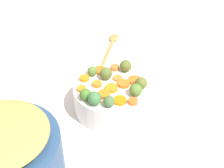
# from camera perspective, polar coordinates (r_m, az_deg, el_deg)

# --- Properties ---
(tabletop) EXTENTS (2.40, 2.40, 0.02)m
(tabletop) POSITION_cam_1_polar(r_m,az_deg,el_deg) (0.96, -1.35, -6.49)
(tabletop) COLOR silver
(tabletop) RESTS_ON ground
(serving_bowl_carrots) EXTENTS (0.22, 0.22, 0.08)m
(serving_bowl_carrots) POSITION_cam_1_polar(r_m,az_deg,el_deg) (0.96, -0.00, -2.38)
(serving_bowl_carrots) COLOR white
(serving_bowl_carrots) RESTS_ON tabletop
(metal_pot) EXTENTS (0.26, 0.26, 0.13)m
(metal_pot) POSITION_cam_1_polar(r_m,az_deg,el_deg) (0.80, -18.09, -12.64)
(metal_pot) COLOR #2D4F7B
(metal_pot) RESTS_ON tabletop
(carrot_slice_0) EXTENTS (0.04, 0.04, 0.01)m
(carrot_slice_0) POSITION_cam_1_polar(r_m,az_deg,el_deg) (0.96, -4.87, 1.01)
(carrot_slice_0) COLOR orange
(carrot_slice_0) RESTS_ON serving_bowl_carrots
(carrot_slice_1) EXTENTS (0.05, 0.05, 0.01)m
(carrot_slice_1) POSITION_cam_1_polar(r_m,az_deg,el_deg) (0.92, -0.09, -0.74)
(carrot_slice_1) COLOR orange
(carrot_slice_1) RESTS_ON serving_bowl_carrots
(carrot_slice_2) EXTENTS (0.05, 0.05, 0.01)m
(carrot_slice_2) POSITION_cam_1_polar(r_m,az_deg,el_deg) (0.88, 1.37, -2.91)
(carrot_slice_2) COLOR orange
(carrot_slice_2) RESTS_ON serving_bowl_carrots
(carrot_slice_3) EXTENTS (0.04, 0.04, 0.01)m
(carrot_slice_3) POSITION_cam_1_polar(r_m,az_deg,el_deg) (0.94, -2.67, -0.01)
(carrot_slice_3) COLOR orange
(carrot_slice_3) RESTS_ON serving_bowl_carrots
(carrot_slice_4) EXTENTS (0.05, 0.05, 0.01)m
(carrot_slice_4) POSITION_cam_1_polar(r_m,az_deg,el_deg) (0.95, 3.97, 0.66)
(carrot_slice_4) COLOR orange
(carrot_slice_4) RESTS_ON serving_bowl_carrots
(carrot_slice_5) EXTENTS (0.04, 0.04, 0.01)m
(carrot_slice_5) POSITION_cam_1_polar(r_m,az_deg,el_deg) (0.90, -1.51, -1.83)
(carrot_slice_5) COLOR orange
(carrot_slice_5) RESTS_ON serving_bowl_carrots
(carrot_slice_6) EXTENTS (0.03, 0.03, 0.01)m
(carrot_slice_6) POSITION_cam_1_polar(r_m,az_deg,el_deg) (0.92, -5.36, -0.84)
(carrot_slice_6) COLOR orange
(carrot_slice_6) RESTS_ON serving_bowl_carrots
(carrot_slice_7) EXTENTS (0.04, 0.04, 0.01)m
(carrot_slice_7) POSITION_cam_1_polar(r_m,az_deg,el_deg) (0.96, 1.02, 1.02)
(carrot_slice_7) COLOR orange
(carrot_slice_7) RESTS_ON serving_bowl_carrots
(carrot_slice_8) EXTENTS (0.05, 0.05, 0.01)m
(carrot_slice_8) POSITION_cam_1_polar(r_m,az_deg,el_deg) (0.99, -2.09, 2.45)
(carrot_slice_8) COLOR orange
(carrot_slice_8) RESTS_ON serving_bowl_carrots
(carrot_slice_9) EXTENTS (0.04, 0.04, 0.01)m
(carrot_slice_9) POSITION_cam_1_polar(r_m,az_deg,el_deg) (1.00, 0.49, 2.88)
(carrot_slice_9) COLOR orange
(carrot_slice_9) RESTS_ON serving_bowl_carrots
(carrot_slice_10) EXTENTS (0.03, 0.03, 0.01)m
(carrot_slice_10) POSITION_cam_1_polar(r_m,az_deg,el_deg) (0.88, 3.70, -3.08)
(carrot_slice_10) COLOR orange
(carrot_slice_10) RESTS_ON serving_bowl_carrots
(carrot_slice_11) EXTENTS (0.04, 0.04, 0.01)m
(carrot_slice_11) POSITION_cam_1_polar(r_m,az_deg,el_deg) (0.94, 2.06, 0.02)
(carrot_slice_11) COLOR orange
(carrot_slice_11) RESTS_ON serving_bowl_carrots
(brussels_sprout_0) EXTENTS (0.04, 0.04, 0.04)m
(brussels_sprout_0) POSITION_cam_1_polar(r_m,az_deg,el_deg) (0.90, 4.17, -1.03)
(brussels_sprout_0) COLOR #557E31
(brussels_sprout_0) RESTS_ON serving_bowl_carrots
(brussels_sprout_1) EXTENTS (0.03, 0.03, 0.03)m
(brussels_sprout_1) POSITION_cam_1_polar(r_m,az_deg,el_deg) (0.92, 5.15, 0.17)
(brussels_sprout_1) COLOR #5F6B2B
(brussels_sprout_1) RESTS_ON serving_bowl_carrots
(brussels_sprout_2) EXTENTS (0.04, 0.04, 0.04)m
(brussels_sprout_2) POSITION_cam_1_polar(r_m,az_deg,el_deg) (0.87, -3.09, -2.54)
(brussels_sprout_2) COLOR #437B42
(brussels_sprout_2) RESTS_ON serving_bowl_carrots
(brussels_sprout_3) EXTENTS (0.03, 0.03, 0.03)m
(brussels_sprout_3) POSITION_cam_1_polar(r_m,az_deg,el_deg) (0.88, -4.67, -1.84)
(brussels_sprout_3) COLOR #497B29
(brussels_sprout_3) RESTS_ON serving_bowl_carrots
(brussels_sprout_4) EXTENTS (0.03, 0.03, 0.03)m
(brussels_sprout_4) POSITION_cam_1_polar(r_m,az_deg,el_deg) (0.86, -0.52, -3.09)
(brussels_sprout_4) COLOR #496D3D
(brussels_sprout_4) RESTS_ON serving_bowl_carrots
(brussels_sprout_5) EXTENTS (0.04, 0.04, 0.04)m
(brussels_sprout_5) POSITION_cam_1_polar(r_m,az_deg,el_deg) (0.99, 2.41, 3.20)
(brussels_sprout_5) COLOR #5D6B2A
(brussels_sprout_5) RESTS_ON serving_bowl_carrots
(brussels_sprout_6) EXTENTS (0.04, 0.04, 0.04)m
(brussels_sprout_6) POSITION_cam_1_polar(r_m,az_deg,el_deg) (0.95, -1.17, 1.87)
(brussels_sprout_6) COLOR #576E2F
(brussels_sprout_6) RESTS_ON serving_bowl_carrots
(brussels_sprout_7) EXTENTS (0.03, 0.03, 0.03)m
(brussels_sprout_7) POSITION_cam_1_polar(r_m,az_deg,el_deg) (0.97, -3.49, 2.28)
(brussels_sprout_7) COLOR #5B8134
(brussels_sprout_7) RESTS_ON serving_bowl_carrots
(wooden_spoon) EXTENTS (0.07, 0.30, 0.01)m
(wooden_spoon) POSITION_cam_1_polar(r_m,az_deg,el_deg) (1.26, -0.29, 6.62)
(wooden_spoon) COLOR #BA884A
(wooden_spoon) RESTS_ON tabletop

